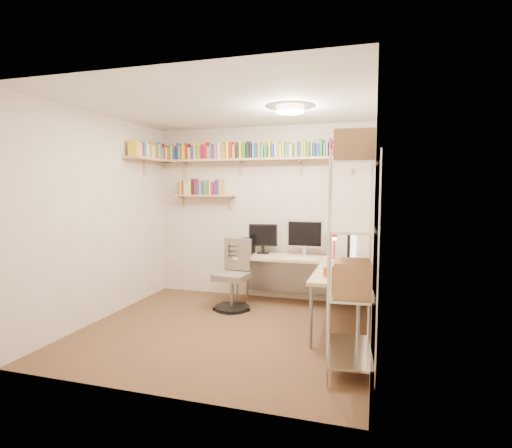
{
  "coord_description": "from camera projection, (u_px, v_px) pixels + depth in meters",
  "views": [
    {
      "loc": [
        1.59,
        -4.14,
        1.61
      ],
      "look_at": [
        0.21,
        0.55,
        1.17
      ],
      "focal_mm": 28.0,
      "sensor_mm": 36.0,
      "label": 1
    }
  ],
  "objects": [
    {
      "name": "ground",
      "position": [
        225.0,
        330.0,
        4.55
      ],
      "size": [
        3.2,
        3.2,
        0.0
      ],
      "primitive_type": "plane",
      "color": "#4C3520",
      "rests_on": "ground"
    },
    {
      "name": "room_shell",
      "position": [
        224.0,
        194.0,
        4.41
      ],
      "size": [
        3.24,
        3.04,
        2.52
      ],
      "color": "#C5B2A0",
      "rests_on": "ground"
    },
    {
      "name": "wall_shelves",
      "position": [
        229.0,
        159.0,
        5.72
      ],
      "size": [
        3.12,
        1.09,
        0.8
      ],
      "color": "tan",
      "rests_on": "ground"
    },
    {
      "name": "corner_desk",
      "position": [
        300.0,
        260.0,
        5.21
      ],
      "size": [
        1.81,
        1.73,
        1.18
      ],
      "color": "beige",
      "rests_on": "ground"
    },
    {
      "name": "office_chair",
      "position": [
        234.0,
        280.0,
        5.33
      ],
      "size": [
        0.49,
        0.5,
        0.93
      ],
      "rotation": [
        0.0,
        0.0,
        -0.1
      ],
      "color": "black",
      "rests_on": "ground"
    },
    {
      "name": "wire_rack",
      "position": [
        352.0,
        238.0,
        3.48
      ],
      "size": [
        0.48,
        0.86,
        2.11
      ],
      "rotation": [
        0.0,
        0.0,
        0.09
      ],
      "color": "silver",
      "rests_on": "ground"
    }
  ]
}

